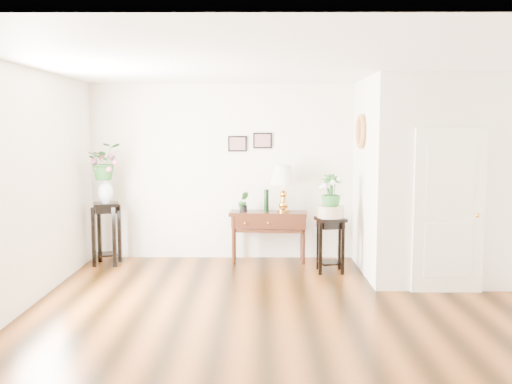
{
  "coord_description": "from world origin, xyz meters",
  "views": [
    {
      "loc": [
        -0.3,
        -6.37,
        2.08
      ],
      "look_at": [
        -0.35,
        1.3,
        1.23
      ],
      "focal_mm": 40.0,
      "sensor_mm": 36.0,
      "label": 1
    }
  ],
  "objects_px": {
    "table_lamp": "(283,189)",
    "plant_stand_b": "(330,245)",
    "plant_stand_a": "(107,234)",
    "console_table": "(268,237)"
  },
  "relations": [
    {
      "from": "table_lamp",
      "to": "plant_stand_a",
      "type": "distance_m",
      "value": 2.81
    },
    {
      "from": "plant_stand_a",
      "to": "table_lamp",
      "type": "bearing_deg",
      "value": 3.63
    },
    {
      "from": "table_lamp",
      "to": "plant_stand_b",
      "type": "bearing_deg",
      "value": -43.4
    },
    {
      "from": "console_table",
      "to": "plant_stand_b",
      "type": "height_order",
      "value": "plant_stand_b"
    },
    {
      "from": "table_lamp",
      "to": "plant_stand_b",
      "type": "distance_m",
      "value": 1.18
    },
    {
      "from": "console_table",
      "to": "plant_stand_b",
      "type": "relative_size",
      "value": 1.49
    },
    {
      "from": "plant_stand_a",
      "to": "plant_stand_b",
      "type": "xyz_separation_m",
      "value": [
        3.38,
        -0.45,
        -0.08
      ]
    },
    {
      "from": "plant_stand_a",
      "to": "console_table",
      "type": "bearing_deg",
      "value": 3.97
    },
    {
      "from": "table_lamp",
      "to": "plant_stand_b",
      "type": "height_order",
      "value": "table_lamp"
    },
    {
      "from": "table_lamp",
      "to": "plant_stand_b",
      "type": "relative_size",
      "value": 0.92
    }
  ]
}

